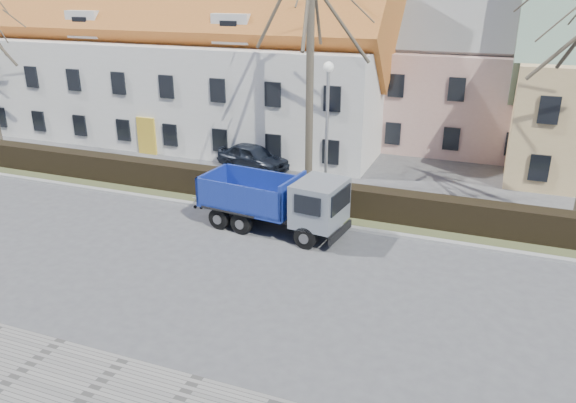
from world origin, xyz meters
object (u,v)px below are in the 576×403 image
at_px(dump_truck, 268,200).
at_px(streetlight, 327,135).
at_px(parked_car_a, 253,157).
at_px(cart_frame, 194,202).

bearing_deg(dump_truck, streetlight, 76.21).
height_order(dump_truck, parked_car_a, dump_truck).
height_order(cart_frame, parked_car_a, parked_car_a).
bearing_deg(streetlight, cart_frame, -153.13).
distance_m(cart_frame, parked_car_a, 6.19).
distance_m(dump_truck, parked_car_a, 8.04).
bearing_deg(streetlight, parked_car_a, 146.49).
bearing_deg(streetlight, dump_truck, -110.58).
distance_m(streetlight, cart_frame, 6.71).
relative_size(dump_truck, parked_car_a, 1.51).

